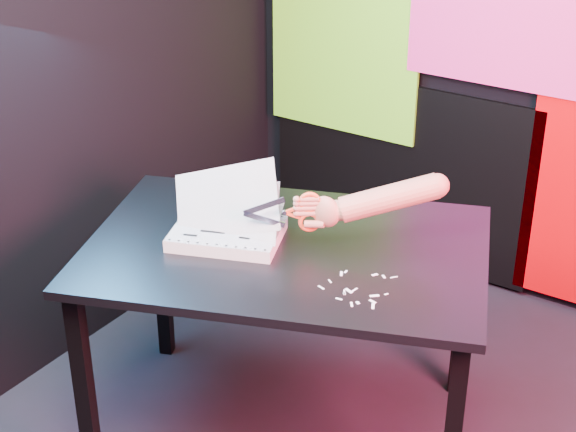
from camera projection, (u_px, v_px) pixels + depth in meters
The scene contains 6 objects.
room at pixel (420, 110), 2.19m from camera, with size 3.01×3.01×2.71m.
work_table at pixel (286, 268), 2.85m from camera, with size 1.49×1.24×0.75m.
printout_stack at pixel (227, 232), 2.84m from camera, with size 0.43×0.36×0.27m.
scissors at pixel (304, 212), 2.75m from camera, with size 0.20×0.15×0.14m.
hand_forearm at pixel (378, 200), 2.74m from camera, with size 0.40×0.30×0.18m.
paper_clippings at pixel (358, 290), 2.57m from camera, with size 0.20×0.22×0.00m.
Camera 1 is at (0.86, -1.92, 2.11)m, focal length 55.00 mm.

